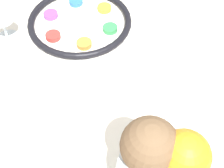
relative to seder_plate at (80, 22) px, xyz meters
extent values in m
cube|color=silver|center=(0.30, 0.04, -0.38)|extent=(1.45, 0.92, 0.73)
cylinder|color=white|center=(0.00, 0.00, -0.01)|extent=(0.31, 0.31, 0.01)
torus|color=black|center=(0.00, 0.00, 0.00)|extent=(0.31, 0.31, 0.02)
cylinder|color=orange|center=(0.10, 0.00, 0.00)|extent=(0.04, 0.04, 0.01)
cylinder|color=#33934C|center=(0.05, 0.08, 0.00)|extent=(0.04, 0.04, 0.01)
cylinder|color=gold|center=(-0.05, 0.08, 0.00)|extent=(0.04, 0.04, 0.01)
cylinder|color=#2D6BB7|center=(-0.10, 0.00, 0.00)|extent=(0.04, 0.04, 0.01)
cylinder|color=#844299|center=(-0.05, -0.08, 0.00)|extent=(0.04, 0.04, 0.01)
cylinder|color=red|center=(0.05, -0.08, 0.00)|extent=(0.04, 0.04, 0.01)
cylinder|color=silver|center=(0.02, -0.21, -0.01)|extent=(0.07, 0.07, 0.00)
cylinder|color=silver|center=(0.02, -0.21, 0.02)|extent=(0.01, 0.01, 0.07)
sphere|color=orange|center=(0.54, 0.11, 0.16)|extent=(0.09, 0.09, 0.09)
sphere|color=brown|center=(0.51, 0.06, 0.16)|extent=(0.10, 0.10, 0.10)
cylinder|color=white|center=(0.31, -0.12, 0.01)|extent=(0.20, 0.08, 0.05)
cube|color=silver|center=(0.00, 0.26, -0.01)|extent=(0.03, 0.19, 0.01)
cube|color=silver|center=(0.03, 0.26, -0.01)|extent=(0.03, 0.19, 0.01)
cube|color=silver|center=(0.28, -0.16, -0.01)|extent=(0.17, 0.05, 0.01)
camera|label=1|loc=(0.73, -0.04, 0.62)|focal=50.00mm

